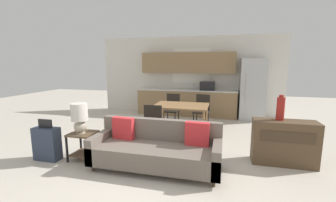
{
  "coord_description": "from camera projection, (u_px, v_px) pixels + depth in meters",
  "views": [
    {
      "loc": [
        1.27,
        -3.29,
        1.78
      ],
      "look_at": [
        0.05,
        1.5,
        0.95
      ],
      "focal_mm": 24.0,
      "sensor_mm": 36.0,
      "label": 1
    }
  ],
  "objects": [
    {
      "name": "side_table",
      "position": [
        83.0,
        141.0,
        4.18
      ],
      "size": [
        0.45,
        0.45,
        0.52
      ],
      "color": "brown",
      "rests_on": "ground_plane"
    },
    {
      "name": "ground_plane",
      "position": [
        143.0,
        171.0,
        3.75
      ],
      "size": [
        20.0,
        20.0,
        0.0
      ],
      "primitive_type": "plane",
      "color": "beige"
    },
    {
      "name": "vase",
      "position": [
        281.0,
        108.0,
        3.94
      ],
      "size": [
        0.13,
        0.13,
        0.45
      ],
      "color": "maroon",
      "rests_on": "credenza"
    },
    {
      "name": "suitcase",
      "position": [
        47.0,
        143.0,
        4.16
      ],
      "size": [
        0.48,
        0.22,
        0.78
      ],
      "color": "#2D384C",
      "rests_on": "ground_plane"
    },
    {
      "name": "dining_chair_far_left",
      "position": [
        172.0,
        108.0,
        6.54
      ],
      "size": [
        0.45,
        0.45,
        0.9
      ],
      "rotation": [
        0.0,
        0.0,
        -0.08
      ],
      "color": "black",
      "rests_on": "ground_plane"
    },
    {
      "name": "couch",
      "position": [
        157.0,
        149.0,
        3.86
      ],
      "size": [
        2.18,
        0.8,
        0.81
      ],
      "color": "#3D2D1E",
      "rests_on": "ground_plane"
    },
    {
      "name": "dining_chair_far_right",
      "position": [
        202.0,
        109.0,
        6.39
      ],
      "size": [
        0.48,
        0.48,
        0.9
      ],
      "rotation": [
        0.0,
        0.0,
        -0.14
      ],
      "color": "black",
      "rests_on": "ground_plane"
    },
    {
      "name": "wall_back",
      "position": [
        188.0,
        75.0,
        7.95
      ],
      "size": [
        6.4,
        0.07,
        2.7
      ],
      "color": "silver",
      "rests_on": "ground_plane"
    },
    {
      "name": "kitchen_counter",
      "position": [
        187.0,
        91.0,
        7.74
      ],
      "size": [
        3.38,
        0.65,
        2.15
      ],
      "color": "#8E704C",
      "rests_on": "ground_plane"
    },
    {
      "name": "dining_table",
      "position": [
        181.0,
        107.0,
        5.64
      ],
      "size": [
        1.33,
        0.95,
        0.75
      ],
      "color": "olive",
      "rests_on": "ground_plane"
    },
    {
      "name": "table_lamp",
      "position": [
        80.0,
        116.0,
        4.06
      ],
      "size": [
        0.29,
        0.29,
        0.56
      ],
      "color": "#B2A893",
      "rests_on": "side_table"
    },
    {
      "name": "dining_chair_near_left",
      "position": [
        155.0,
        122.0,
        4.95
      ],
      "size": [
        0.42,
        0.42,
        0.9
      ],
      "rotation": [
        0.0,
        0.0,
        3.15
      ],
      "color": "black",
      "rests_on": "ground_plane"
    },
    {
      "name": "refrigerator",
      "position": [
        252.0,
        89.0,
        7.11
      ],
      "size": [
        0.76,
        0.74,
        1.93
      ],
      "color": "#B7BABC",
      "rests_on": "ground_plane"
    },
    {
      "name": "credenza",
      "position": [
        284.0,
        142.0,
        3.97
      ],
      "size": [
        1.06,
        0.39,
        0.79
      ],
      "color": "brown",
      "rests_on": "ground_plane"
    }
  ]
}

